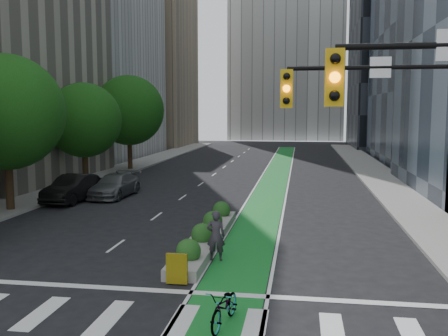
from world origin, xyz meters
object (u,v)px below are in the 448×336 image
(bicycle, at_px, (225,307))
(cyclist, at_px, (216,236))
(parked_car_left_mid, at_px, (73,188))
(parked_car_left_far, at_px, (115,185))
(median_planter, at_px, (207,235))

(bicycle, bearing_deg, cyclist, 111.90)
(bicycle, relative_size, cyclist, 1.01)
(parked_car_left_mid, relative_size, parked_car_left_far, 0.97)
(cyclist, xyz_separation_m, parked_car_left_mid, (-10.89, 10.86, -0.13))
(parked_car_left_mid, bearing_deg, bicycle, -49.53)
(median_planter, bearing_deg, cyclist, -71.56)
(median_planter, relative_size, parked_car_left_mid, 2.02)
(median_planter, relative_size, bicycle, 5.25)
(bicycle, xyz_separation_m, parked_car_left_far, (-10.20, 18.61, 0.24))
(bicycle, height_order, parked_car_left_far, parked_car_left_far)
(bicycle, height_order, parked_car_left_mid, parked_car_left_mid)
(median_planter, distance_m, parked_car_left_mid, 13.18)
(median_planter, xyz_separation_m, cyclist, (0.80, -2.40, 0.59))
(cyclist, bearing_deg, parked_car_left_far, -60.27)
(bicycle, relative_size, parked_car_left_mid, 0.38)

